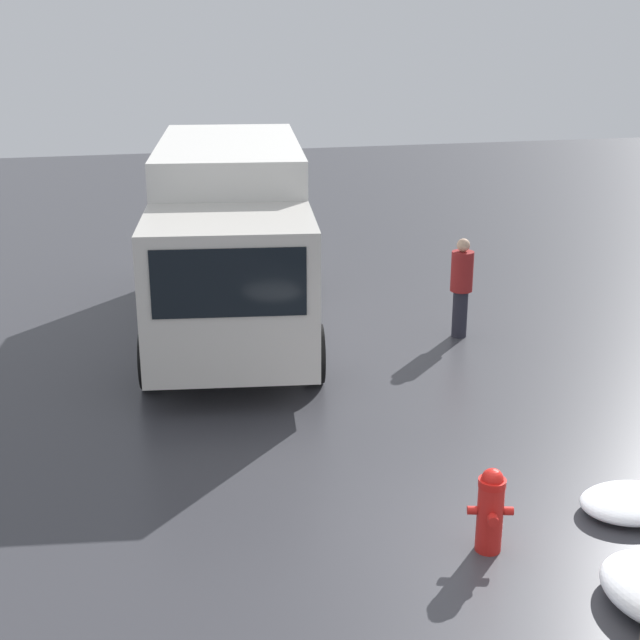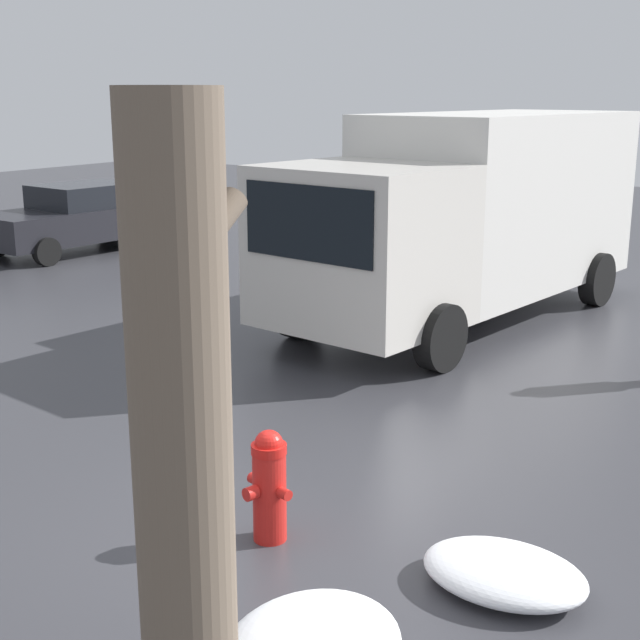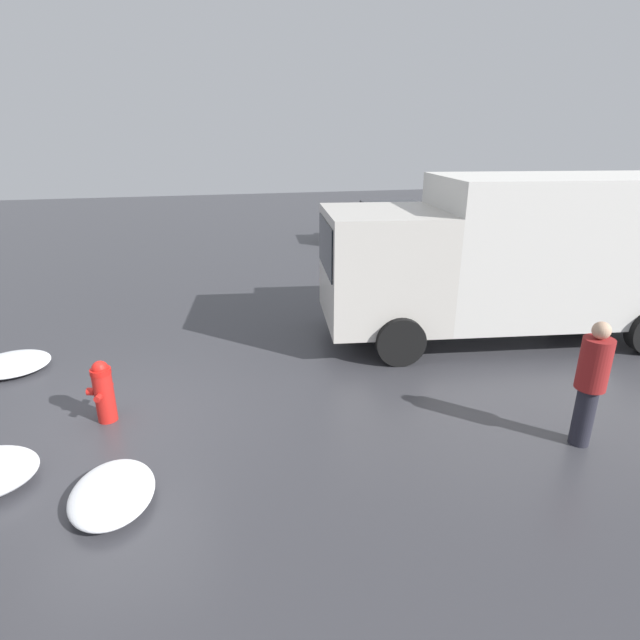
% 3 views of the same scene
% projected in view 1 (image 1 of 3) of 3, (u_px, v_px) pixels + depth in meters
% --- Properties ---
extents(ground_plane, '(60.00, 60.00, 0.00)m').
position_uv_depth(ground_plane, '(488.00, 549.00, 9.34)').
color(ground_plane, '#38383D').
extents(fire_hydrant, '(0.39, 0.48, 0.94)m').
position_uv_depth(fire_hydrant, '(490.00, 509.00, 9.18)').
color(fire_hydrant, red).
rests_on(fire_hydrant, ground_plane).
extents(delivery_truck, '(7.60, 3.52, 3.21)m').
position_uv_depth(delivery_truck, '(231.00, 233.00, 15.49)').
color(delivery_truck, beige).
rests_on(delivery_truck, ground_plane).
extents(pedestrian, '(0.38, 0.38, 1.75)m').
position_uv_depth(pedestrian, '(461.00, 284.00, 15.28)').
color(pedestrian, '#23232D').
rests_on(pedestrian, ground_plane).
extents(snow_pile_by_hydrant, '(0.93, 1.23, 0.25)m').
position_uv_depth(snow_pile_by_hydrant, '(633.00, 503.00, 10.00)').
color(snow_pile_by_hydrant, white).
rests_on(snow_pile_by_hydrant, ground_plane).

